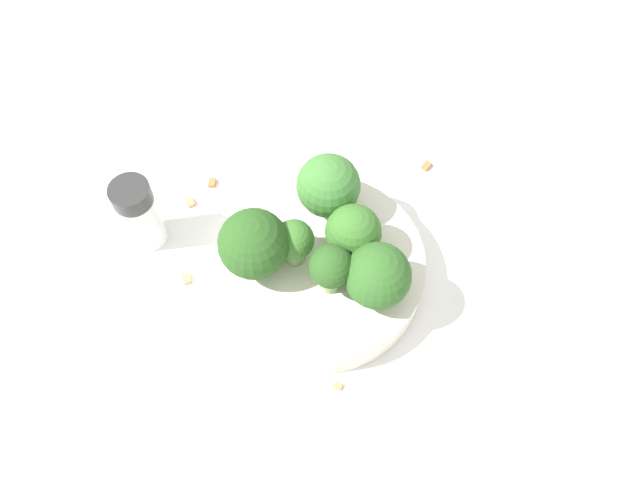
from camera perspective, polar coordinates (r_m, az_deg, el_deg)
ground_plane at (r=0.56m, az=0.00°, el=-3.39°), size 3.00×3.00×0.00m
bowl at (r=0.54m, az=0.00°, el=-2.62°), size 0.18×0.18×0.03m
broccoli_floret_0 at (r=0.50m, az=-6.07°, el=-0.40°), size 0.06×0.06×0.07m
broccoli_floret_1 at (r=0.51m, az=3.12°, el=0.54°), size 0.05×0.05×0.05m
broccoli_floret_2 at (r=0.49m, az=5.29°, el=-3.32°), size 0.05×0.05×0.06m
broccoli_floret_3 at (r=0.53m, az=0.77°, el=4.94°), size 0.05×0.05×0.06m
broccoli_floret_4 at (r=0.51m, az=-2.40°, el=-0.14°), size 0.03×0.03×0.05m
broccoli_floret_5 at (r=0.49m, az=1.36°, el=-2.44°), size 0.04×0.04×0.05m
pepper_shaker at (r=0.57m, az=-16.17°, el=2.32°), size 0.04×0.04×0.08m
almond_crumb_0 at (r=0.62m, az=-9.86°, el=5.30°), size 0.01×0.01×0.01m
almond_crumb_1 at (r=0.63m, az=9.74°, el=6.84°), size 0.01×0.01×0.01m
almond_crumb_2 at (r=0.61m, az=-11.84°, el=3.51°), size 0.01×0.01×0.01m
almond_crumb_3 at (r=0.52m, az=1.63°, el=-13.14°), size 0.01×0.01×0.01m
almond_crumb_4 at (r=0.57m, az=-12.14°, el=-3.36°), size 0.01×0.01×0.01m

